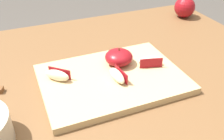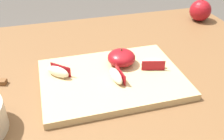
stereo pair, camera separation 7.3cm
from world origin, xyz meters
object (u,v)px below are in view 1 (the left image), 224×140
object	(u,v)px
apple_wedge_back	(117,75)
apple_wedge_middle	(150,61)
apple_half_skin_up	(119,57)
cutting_board	(112,79)
apple_wedge_left	(57,75)
whole_apple_red_delicious	(185,7)

from	to	relation	value
apple_wedge_back	apple_wedge_middle	bearing A→B (deg)	15.15
apple_half_skin_up	apple_wedge_middle	size ratio (longest dim) A/B	1.12
cutting_board	apple_wedge_left	size ratio (longest dim) A/B	5.83
apple_wedge_back	apple_half_skin_up	bearing A→B (deg)	63.65
cutting_board	whole_apple_red_delicious	distance (m)	0.59
whole_apple_red_delicious	apple_half_skin_up	bearing A→B (deg)	-147.05
apple_wedge_middle	whole_apple_red_delicious	world-z (taller)	whole_apple_red_delicious
apple_half_skin_up	cutting_board	bearing A→B (deg)	-129.65
apple_wedge_back	whole_apple_red_delicious	bearing A→B (deg)	37.22
apple_wedge_middle	apple_wedge_back	bearing A→B (deg)	-164.85
cutting_board	apple_wedge_back	xyz separation A→B (m)	(0.01, -0.02, 0.03)
apple_wedge_middle	cutting_board	bearing A→B (deg)	-176.40
apple_half_skin_up	apple_wedge_back	size ratio (longest dim) A/B	1.14
apple_wedge_left	whole_apple_red_delicious	xyz separation A→B (m)	(0.63, 0.30, 0.01)
apple_half_skin_up	whole_apple_red_delicious	size ratio (longest dim) A/B	0.86
apple_wedge_left	apple_wedge_back	bearing A→B (deg)	-22.80
apple_wedge_back	apple_wedge_left	bearing A→B (deg)	157.20
apple_half_skin_up	apple_wedge_left	bearing A→B (deg)	-175.60
apple_wedge_left	apple_wedge_middle	bearing A→B (deg)	-6.46
apple_half_skin_up	whole_apple_red_delicious	distance (m)	0.53
apple_wedge_middle	whole_apple_red_delicious	distance (m)	0.49
apple_wedge_back	whole_apple_red_delicious	xyz separation A→B (m)	(0.48, 0.36, 0.01)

